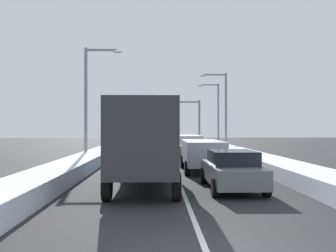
{
  "coord_description": "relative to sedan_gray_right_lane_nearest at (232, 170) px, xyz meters",
  "views": [
    {
      "loc": [
        -0.93,
        -6.6,
        2.4
      ],
      "look_at": [
        0.13,
        31.6,
        2.53
      ],
      "focal_mm": 39.17,
      "sensor_mm": 36.0,
      "label": 1
    }
  ],
  "objects": [
    {
      "name": "box_truck_center_lane_nearest",
      "position": [
        -3.37,
        0.29,
        1.14
      ],
      "size": [
        2.53,
        7.2,
        3.36
      ],
      "color": "navy",
      "rests_on": "ground"
    },
    {
      "name": "suv_white_right_lane_fourth",
      "position": [
        0.0,
        19.1,
        0.25
      ],
      "size": [
        2.16,
        4.9,
        1.67
      ],
      "color": "silver",
      "rests_on": "ground"
    },
    {
      "name": "snow_bank_left_shoulder",
      "position": [
        -7.22,
        14.93,
        -0.42
      ],
      "size": [
        1.8,
        49.16,
        0.7
      ],
      "primitive_type": "cube",
      "color": "silver",
      "rests_on": "ground"
    },
    {
      "name": "sedan_black_center_lane_fourth",
      "position": [
        -3.83,
        19.97,
        0.0
      ],
      "size": [
        2.0,
        4.5,
        1.51
      ],
      "color": "black",
      "rests_on": "ground"
    },
    {
      "name": "ground_plane",
      "position": [
        -1.92,
        10.46,
        -0.76
      ],
      "size": [
        120.0,
        120.0,
        0.0
      ],
      "primitive_type": "plane",
      "color": "#28282B"
    },
    {
      "name": "traffic_light_gantry",
      "position": [
        -0.74,
        37.26,
        3.96
      ],
      "size": [
        10.6,
        0.47,
        6.2
      ],
      "color": "slate",
      "rests_on": "ground"
    },
    {
      "name": "suv_silver_right_lane_second",
      "position": [
        -0.44,
        5.76,
        0.25
      ],
      "size": [
        2.16,
        4.9,
        1.67
      ],
      "color": "#B7BABF",
      "rests_on": "ground"
    },
    {
      "name": "street_lamp_right_near",
      "position": [
        3.44,
        21.63,
        3.88
      ],
      "size": [
        2.66,
        0.36,
        7.7
      ],
      "color": "gray",
      "rests_on": "ground"
    },
    {
      "name": "sedan_charcoal_right_lane_third",
      "position": [
        -0.25,
        12.63,
        0.0
      ],
      "size": [
        2.0,
        4.5,
        1.51
      ],
      "color": "#38383D",
      "rests_on": "ground"
    },
    {
      "name": "sedan_gray_right_lane_nearest",
      "position": [
        0.0,
        0.0,
        0.0
      ],
      "size": [
        2.0,
        4.5,
        1.51
      ],
      "color": "slate",
      "rests_on": "ground"
    },
    {
      "name": "suv_maroon_center_lane_third",
      "position": [
        -3.45,
        13.59,
        0.25
      ],
      "size": [
        2.16,
        4.9,
        1.67
      ],
      "color": "maroon",
      "rests_on": "ground"
    },
    {
      "name": "snow_bank_right_shoulder",
      "position": [
        3.38,
        14.93,
        -0.42
      ],
      "size": [
        2.02,
        49.16,
        0.68
      ],
      "primitive_type": "cube",
      "color": "silver",
      "rests_on": "ground"
    },
    {
      "name": "lane_stripe_between_right_lane_and_center_lane",
      "position": [
        -1.92,
        14.93,
        -0.76
      ],
      "size": [
        0.14,
        49.16,
        0.01
      ],
      "primitive_type": "cube",
      "color": "silver",
      "rests_on": "ground"
    },
    {
      "name": "street_lamp_right_mid",
      "position": [
        4.17,
        30.57,
        3.9
      ],
      "size": [
        2.66,
        0.36,
        7.74
      ],
      "color": "gray",
      "rests_on": "ground"
    },
    {
      "name": "street_lamp_left_mid",
      "position": [
        -7.49,
        11.54,
        4.0
      ],
      "size": [
        2.66,
        0.36,
        7.93
      ],
      "color": "gray",
      "rests_on": "ground"
    },
    {
      "name": "sedan_green_center_lane_second",
      "position": [
        -3.5,
        7.71,
        0.0
      ],
      "size": [
        2.0,
        4.5,
        1.51
      ],
      "color": "#1E5633",
      "rests_on": "ground"
    }
  ]
}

